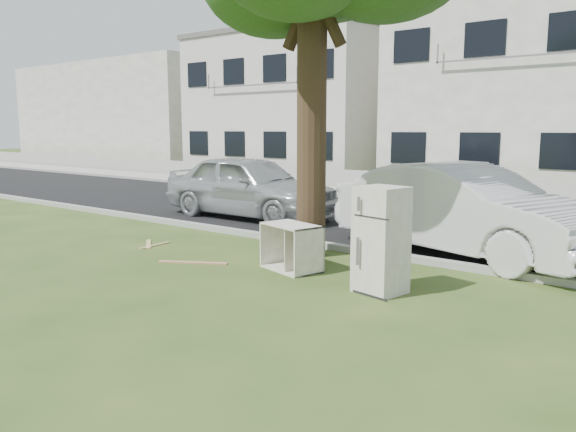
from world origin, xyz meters
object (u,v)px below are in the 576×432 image
Objects in this scene: fridge at (381,240)px; cabinet at (292,247)px; car_left at (249,186)px; car_center at (463,210)px.

fridge reaches higher than cabinet.
fridge is at bearing 7.93° from cabinet.
car_left is at bearing 157.96° from fridge.
fridge is at bearing -123.52° from car_left.
car_center reaches higher than car_left.
car_center reaches higher than cabinet.
car_center is at bearing 100.76° from fridge.
cabinet is 5.72m from car_left.
car_left is (-6.11, 0.94, -0.01)m from car_center.
car_center is at bearing 72.96° from cabinet.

